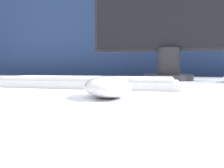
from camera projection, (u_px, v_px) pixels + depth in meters
partition_panel at (150, 87)px, 1.27m from camera, size 5.00×0.03×1.34m
computer_mouse_near at (108, 87)px, 0.34m from camera, size 0.10×0.12×0.03m
keyboard at (87, 82)px, 0.53m from camera, size 0.43×0.15×0.02m
monitor at (170, 12)px, 0.80m from camera, size 0.57×0.18×0.47m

